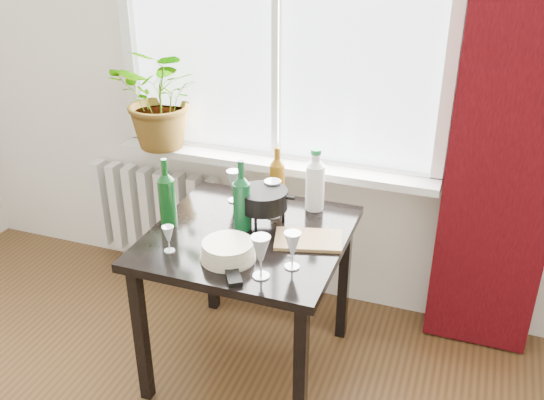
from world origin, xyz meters
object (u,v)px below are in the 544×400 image
(wineglass_back_center, at_px, (273,198))
(wineglass_front_left, at_px, (169,239))
(fondue_pot, at_px, (263,207))
(bottle_amber, at_px, (277,175))
(wine_bottle_right, at_px, (242,195))
(wineglass_back_left, at_px, (234,186))
(cutting_board, at_px, (308,240))
(wine_bottle_left, at_px, (167,192))
(tv_remote, at_px, (232,272))
(potted_plant, at_px, (163,97))
(wineglass_far_right, at_px, (292,250))
(radiator, at_px, (156,213))
(wineglass_front_right, at_px, (261,256))
(cleaning_bottle, at_px, (315,179))
(plate_stack, at_px, (228,251))
(table, at_px, (249,251))

(wineglass_back_center, bearing_deg, wineglass_front_left, -124.10)
(fondue_pot, bearing_deg, bottle_amber, 93.22)
(wine_bottle_right, bearing_deg, bottle_amber, 78.71)
(wineglass_back_left, distance_m, cutting_board, 0.52)
(wine_bottle_left, xyz_separation_m, tv_remote, (0.43, -0.28, -0.15))
(wine_bottle_right, distance_m, bottle_amber, 0.31)
(wineglass_back_center, height_order, cutting_board, wineglass_back_center)
(potted_plant, xyz_separation_m, wineglass_far_right, (0.97, -0.76, -0.30))
(radiator, bearing_deg, wineglass_front_right, -42.28)
(cleaning_bottle, distance_m, wineglass_back_center, 0.22)
(potted_plant, height_order, tv_remote, potted_plant)
(wineglass_back_left, distance_m, tv_remote, 0.65)
(bottle_amber, bearing_deg, cutting_board, -50.94)
(potted_plant, relative_size, cutting_board, 1.95)
(cleaning_bottle, distance_m, wineglass_far_right, 0.53)
(radiator, distance_m, wineglass_back_left, 0.88)
(wine_bottle_left, height_order, wineglass_front_left, wine_bottle_left)
(potted_plant, relative_size, cleaning_bottle, 1.80)
(cleaning_bottle, bearing_deg, cutting_board, -78.53)
(tv_remote, bearing_deg, wineglass_back_center, 59.42)
(wine_bottle_right, bearing_deg, tv_remote, -73.97)
(wineglass_far_right, bearing_deg, fondue_pot, 128.31)
(cleaning_bottle, bearing_deg, plate_stack, -110.57)
(plate_stack, bearing_deg, fondue_pot, 84.35)
(wineglass_back_center, distance_m, tv_remote, 0.52)
(wineglass_back_left, bearing_deg, cleaning_bottle, 7.97)
(table, bearing_deg, wine_bottle_left, -172.63)
(wineglass_front_right, height_order, fondue_pot, wineglass_front_right)
(radiator, height_order, potted_plant, potted_plant)
(radiator, bearing_deg, wine_bottle_right, -36.53)
(potted_plant, distance_m, wine_bottle_left, 0.73)
(cutting_board, bearing_deg, potted_plant, 150.73)
(potted_plant, relative_size, wineglass_front_right, 3.05)
(table, distance_m, plate_stack, 0.26)
(fondue_pot, distance_m, cutting_board, 0.26)
(wineglass_front_right, bearing_deg, fondue_pot, 109.36)
(wineglass_back_left, bearing_deg, wineglass_front_left, -97.57)
(table, bearing_deg, potted_plant, 141.18)
(wine_bottle_right, height_order, wineglass_front_right, wine_bottle_right)
(wineglass_back_center, height_order, wineglass_back_left, wineglass_back_center)
(tv_remote, bearing_deg, fondue_pot, 61.65)
(potted_plant, height_order, bottle_amber, potted_plant)
(potted_plant, relative_size, wineglass_front_left, 4.68)
(wineglass_front_left, xyz_separation_m, cutting_board, (0.52, 0.28, -0.05))
(wineglass_front_left, relative_size, tv_remote, 0.65)
(bottle_amber, xyz_separation_m, wineglass_far_right, (0.25, -0.53, -0.06))
(bottle_amber, height_order, tv_remote, bottle_amber)
(wineglass_back_left, distance_m, wineglass_front_left, 0.53)
(wine_bottle_right, bearing_deg, wineglass_back_left, 120.39)
(cleaning_bottle, xyz_separation_m, wineglass_far_right, (0.06, -0.52, -0.07))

